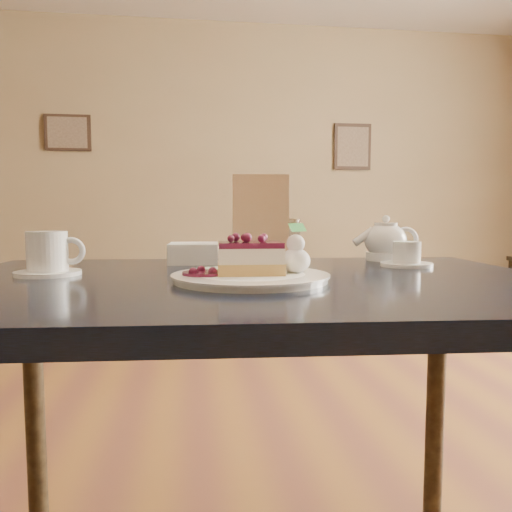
{
  "coord_description": "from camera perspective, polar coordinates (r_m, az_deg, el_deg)",
  "views": [
    {
      "loc": [
        -0.17,
        -0.92,
        0.82
      ],
      "look_at": [
        -0.07,
        -0.15,
        0.75
      ],
      "focal_mm": 35.0,
      "sensor_mm": 36.0,
      "label": 1
    }
  ],
  "objects": [
    {
      "name": "dessert_plate",
      "position": [
        0.86,
        -0.62,
        -2.51
      ],
      "size": [
        0.27,
        0.27,
        0.01
      ],
      "primitive_type": "cylinder",
      "color": "white",
      "rests_on": "main_table"
    },
    {
      "name": "berry_sauce",
      "position": [
        0.85,
        -5.94,
        -1.99
      ],
      "size": [
        0.07,
        0.07,
        0.01
      ],
      "primitive_type": "cylinder",
      "color": "#481034",
      "rests_on": "dessert_plate"
    },
    {
      "name": "sugar_shaker",
      "position": [
        1.22,
        3.8,
        1.93
      ],
      "size": [
        0.06,
        0.06,
        0.1
      ],
      "color": "white",
      "rests_on": "main_table"
    },
    {
      "name": "tea_set",
      "position": [
        1.24,
        14.97,
        1.26
      ],
      "size": [
        0.15,
        0.25,
        0.1
      ],
      "color": "white",
      "rests_on": "main_table"
    },
    {
      "name": "cheesecake_slice",
      "position": [
        0.86,
        -0.63,
        -0.27
      ],
      "size": [
        0.12,
        0.09,
        0.06
      ],
      "rotation": [
        0.0,
        0.0,
        -0.06
      ],
      "color": "#EFCA54",
      "rests_on": "dessert_plate"
    },
    {
      "name": "main_table",
      "position": [
        0.92,
        -0.81,
        -7.03
      ],
      "size": [
        1.17,
        0.81,
        0.7
      ],
      "rotation": [
        0.0,
        0.0,
        -0.06
      ],
      "color": "black",
      "rests_on": "ground"
    },
    {
      "name": "napkin_stack",
      "position": [
        1.17,
        -7.13,
        0.34
      ],
      "size": [
        0.12,
        0.12,
        0.05
      ],
      "primitive_type": "cube",
      "rotation": [
        0.0,
        0.0,
        -0.06
      ],
      "color": "white",
      "rests_on": "main_table"
    },
    {
      "name": "menu_card",
      "position": [
        1.18,
        0.53,
        4.28
      ],
      "size": [
        0.13,
        0.04,
        0.21
      ],
      "primitive_type": "cube",
      "rotation": [
        0.0,
        0.0,
        -0.06
      ],
      "color": "#FFE1AD",
      "rests_on": "main_table"
    },
    {
      "name": "coffee_set",
      "position": [
        1.02,
        -22.61,
        0.03
      ],
      "size": [
        0.13,
        0.12,
        0.08
      ],
      "color": "white",
      "rests_on": "main_table"
    },
    {
      "name": "whipped_cream",
      "position": [
        0.88,
        4.54,
        -0.51
      ],
      "size": [
        0.05,
        0.05,
        0.05
      ],
      "color": "white",
      "rests_on": "dessert_plate"
    }
  ]
}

